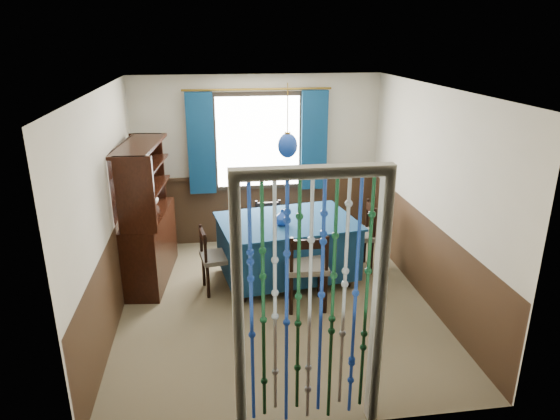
{
  "coord_description": "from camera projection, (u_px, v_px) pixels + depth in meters",
  "views": [
    {
      "loc": [
        -0.68,
        -5.17,
        3.03
      ],
      "look_at": [
        0.11,
        0.46,
        1.01
      ],
      "focal_mm": 32.0,
      "sensor_mm": 36.0,
      "label": 1
    }
  ],
  "objects": [
    {
      "name": "vase_table",
      "position": [
        282.0,
        218.0,
        6.1
      ],
      "size": [
        0.23,
        0.23,
        0.18
      ],
      "primitive_type": "imported",
      "rotation": [
        0.0,
        0.0,
        0.44
      ],
      "color": "navy",
      "rests_on": "dining_table"
    },
    {
      "name": "chair_right",
      "position": [
        358.0,
        235.0,
        6.66
      ],
      "size": [
        0.47,
        0.49,
        0.93
      ],
      "rotation": [
        0.0,
        0.0,
        1.5
      ],
      "color": "black",
      "rests_on": "floor"
    },
    {
      "name": "wainscot_front",
      "position": [
        309.0,
        376.0,
        3.91
      ],
      "size": [
        3.6,
        0.0,
        3.6
      ],
      "primitive_type": "plane",
      "rotation": [
        -1.57,
        0.0,
        0.0
      ],
      "color": "#372314",
      "rests_on": "ground"
    },
    {
      "name": "dining_table",
      "position": [
        287.0,
        246.0,
        6.39
      ],
      "size": [
        1.85,
        1.41,
        0.81
      ],
      "rotation": [
        0.0,
        0.0,
        0.15
      ],
      "color": "navy",
      "rests_on": "floor"
    },
    {
      "name": "pendant_lamp",
      "position": [
        287.0,
        145.0,
        5.95
      ],
      "size": [
        0.24,
        0.24,
        0.88
      ],
      "color": "olive",
      "rests_on": "ceiling"
    },
    {
      "name": "wainscot_back",
      "position": [
        259.0,
        209.0,
        7.61
      ],
      "size": [
        3.6,
        0.0,
        3.6
      ],
      "primitive_type": "plane",
      "rotation": [
        1.57,
        0.0,
        0.0
      ],
      "color": "#372314",
      "rests_on": "ground"
    },
    {
      "name": "wall_right",
      "position": [
        430.0,
        197.0,
        5.75
      ],
      "size": [
        0.0,
        4.0,
        4.0
      ],
      "primitive_type": "plane",
      "rotation": [
        1.57,
        0.0,
        -1.57
      ],
      "color": "beige",
      "rests_on": "ground"
    },
    {
      "name": "window",
      "position": [
        258.0,
        142.0,
        7.23
      ],
      "size": [
        1.32,
        0.12,
        1.42
      ],
      "primitive_type": "cube",
      "color": "black",
      "rests_on": "wall_back"
    },
    {
      "name": "chair_far",
      "position": [
        269.0,
        229.0,
        7.01
      ],
      "size": [
        0.41,
        0.39,
        0.81
      ],
      "rotation": [
        0.0,
        0.0,
        3.12
      ],
      "color": "black",
      "rests_on": "floor"
    },
    {
      "name": "wainscot_left",
      "position": [
        117.0,
        275.0,
        5.53
      ],
      "size": [
        0.0,
        4.0,
        4.0
      ],
      "primitive_type": "plane",
      "rotation": [
        1.57,
        0.0,
        1.57
      ],
      "color": "#372314",
      "rests_on": "ground"
    },
    {
      "name": "wall_back",
      "position": [
        258.0,
        161.0,
        7.38
      ],
      "size": [
        3.6,
        0.0,
        3.6
      ],
      "primitive_type": "plane",
      "rotation": [
        1.57,
        0.0,
        0.0
      ],
      "color": "beige",
      "rests_on": "ground"
    },
    {
      "name": "wall_left",
      "position": [
        107.0,
        212.0,
        5.27
      ],
      "size": [
        0.0,
        4.0,
        4.0
      ],
      "primitive_type": "plane",
      "rotation": [
        1.57,
        0.0,
        1.57
      ],
      "color": "beige",
      "rests_on": "ground"
    },
    {
      "name": "chair_near",
      "position": [
        307.0,
        268.0,
        5.7
      ],
      "size": [
        0.49,
        0.47,
        0.95
      ],
      "rotation": [
        0.0,
        0.0,
        -0.04
      ],
      "color": "black",
      "rests_on": "floor"
    },
    {
      "name": "bowl_shelf",
      "position": [
        144.0,
        194.0,
        5.85
      ],
      "size": [
        0.23,
        0.23,
        0.06
      ],
      "primitive_type": "imported",
      "rotation": [
        0.0,
        0.0,
        0.01
      ],
      "color": "beige",
      "rests_on": "sideboard"
    },
    {
      "name": "ceiling",
      "position": [
        275.0,
        89.0,
        5.09
      ],
      "size": [
        4.0,
        4.0,
        0.0
      ],
      "primitive_type": "plane",
      "rotation": [
        3.14,
        0.0,
        0.0
      ],
      "color": "silver",
      "rests_on": "ground"
    },
    {
      "name": "floor",
      "position": [
        276.0,
        304.0,
        5.93
      ],
      "size": [
        4.0,
        4.0,
        0.0
      ],
      "primitive_type": "plane",
      "color": "brown",
      "rests_on": "ground"
    },
    {
      "name": "chair_left",
      "position": [
        215.0,
        258.0,
        6.1
      ],
      "size": [
        0.45,
        0.47,
        0.83
      ],
      "rotation": [
        0.0,
        0.0,
        -1.41
      ],
      "color": "black",
      "rests_on": "floor"
    },
    {
      "name": "wall_front",
      "position": [
        312.0,
        292.0,
        3.64
      ],
      "size": [
        3.6,
        0.0,
        3.6
      ],
      "primitive_type": "plane",
      "rotation": [
        -1.57,
        0.0,
        0.0
      ],
      "color": "beige",
      "rests_on": "ground"
    },
    {
      "name": "sideboard",
      "position": [
        147.0,
        234.0,
        6.35
      ],
      "size": [
        0.61,
        1.41,
        1.79
      ],
      "rotation": [
        0.0,
        0.0,
        -0.1
      ],
      "color": "black",
      "rests_on": "floor"
    },
    {
      "name": "vase_sideboard",
      "position": [
        152.0,
        198.0,
        6.57
      ],
      "size": [
        0.23,
        0.23,
        0.19
      ],
      "primitive_type": "imported",
      "rotation": [
        0.0,
        0.0,
        -0.35
      ],
      "color": "beige",
      "rests_on": "sideboard"
    },
    {
      "name": "wainscot_right",
      "position": [
        423.0,
        256.0,
        6.0
      ],
      "size": [
        0.0,
        4.0,
        4.0
      ],
      "primitive_type": "plane",
      "rotation": [
        1.57,
        0.0,
        -1.57
      ],
      "color": "#372314",
      "rests_on": "ground"
    },
    {
      "name": "doorway",
      "position": [
        310.0,
        311.0,
        3.77
      ],
      "size": [
        1.16,
        0.12,
        2.18
      ],
      "primitive_type": null,
      "color": "silver",
      "rests_on": "ground"
    }
  ]
}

